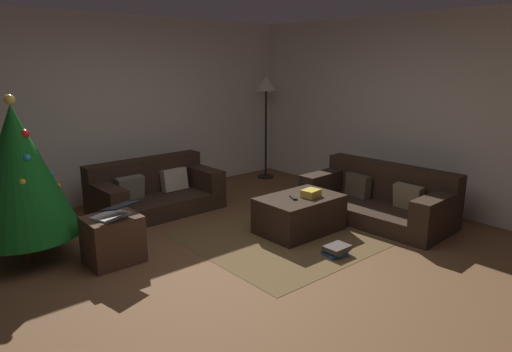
{
  "coord_description": "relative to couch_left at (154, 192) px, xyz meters",
  "views": [
    {
      "loc": [
        -2.61,
        -3.15,
        1.99
      ],
      "look_at": [
        0.57,
        0.56,
        0.75
      ],
      "focal_mm": 32.24,
      "sensor_mm": 36.0,
      "label": 1
    }
  ],
  "objects": [
    {
      "name": "couch_left",
      "position": [
        0.0,
        0.0,
        0.0
      ],
      "size": [
        1.68,
        0.87,
        0.69
      ],
      "rotation": [
        0.0,
        0.0,
        3.16
      ],
      "color": "#332319",
      "rests_on": "ground_plane"
    },
    {
      "name": "couch_right",
      "position": [
        2.05,
        -2.17,
        -0.01
      ],
      "size": [
        0.99,
        1.87,
        0.69
      ],
      "rotation": [
        0.0,
        0.0,
        1.62
      ],
      "color": "#332319",
      "rests_on": "ground_plane"
    },
    {
      "name": "ottoman",
      "position": [
        0.94,
        -1.8,
        -0.05
      ],
      "size": [
        0.97,
        0.65,
        0.43
      ],
      "primitive_type": "cube",
      "color": "#332319",
      "rests_on": "ground_plane"
    },
    {
      "name": "laptop",
      "position": [
        -1.08,
        -1.24,
        0.27
      ],
      "size": [
        0.44,
        0.47,
        0.17
      ],
      "color": "silver",
      "rests_on": "side_table"
    },
    {
      "name": "corner_partition",
      "position": [
        2.94,
        -2.24,
        1.03
      ],
      "size": [
        0.12,
        6.4,
        2.6
      ],
      "primitive_type": "cube",
      "color": "silver",
      "rests_on": "ground_plane"
    },
    {
      "name": "side_table",
      "position": [
        -1.1,
        -1.19,
        -0.03
      ],
      "size": [
        0.52,
        0.44,
        0.48
      ],
      "primitive_type": "cube",
      "color": "#4C3323",
      "rests_on": "ground_plane"
    },
    {
      "name": "rear_partition",
      "position": [
        -0.2,
        0.9,
        1.03
      ],
      "size": [
        6.4,
        0.12,
        2.6
      ],
      "primitive_type": "cube",
      "color": "silver",
      "rests_on": "ground_plane"
    },
    {
      "name": "corner_lamp",
      "position": [
        2.37,
        0.39,
        1.21
      ],
      "size": [
        0.36,
        0.36,
        1.73
      ],
      "color": "black",
      "rests_on": "ground_plane"
    },
    {
      "name": "book_stack",
      "position": [
        0.73,
        -2.55,
        -0.21
      ],
      "size": [
        0.28,
        0.25,
        0.11
      ],
      "color": "#2D5193",
      "rests_on": "ground_plane"
    },
    {
      "name": "gift_box",
      "position": [
        1.04,
        -1.89,
        0.2
      ],
      "size": [
        0.23,
        0.19,
        0.09
      ],
      "primitive_type": "cube",
      "rotation": [
        0.0,
        0.0,
        0.13
      ],
      "color": "gold",
      "rests_on": "ottoman"
    },
    {
      "name": "tv_remote",
      "position": [
        0.83,
        -1.8,
        0.17
      ],
      "size": [
        0.12,
        0.16,
        0.02
      ],
      "primitive_type": "cube",
      "rotation": [
        0.0,
        0.0,
        -0.49
      ],
      "color": "black",
      "rests_on": "ottoman"
    },
    {
      "name": "christmas_tree",
      "position": [
        -1.73,
        -0.55,
        0.66
      ],
      "size": [
        1.07,
        1.07,
        1.68
      ],
      "color": "brown",
      "rests_on": "ground_plane"
    },
    {
      "name": "area_rug",
      "position": [
        0.94,
        -1.8,
        -0.27
      ],
      "size": [
        2.6,
        2.0,
        0.01
      ],
      "primitive_type": "cube",
      "color": "brown",
      "rests_on": "ground_plane"
    },
    {
      "name": "ground_plane",
      "position": [
        -0.2,
        -2.24,
        -0.27
      ],
      "size": [
        6.4,
        6.4,
        0.0
      ],
      "primitive_type": "plane",
      "color": "brown"
    }
  ]
}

